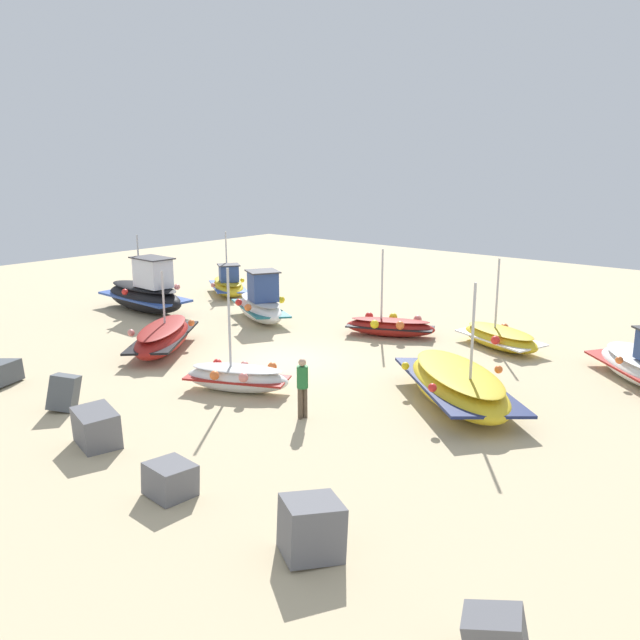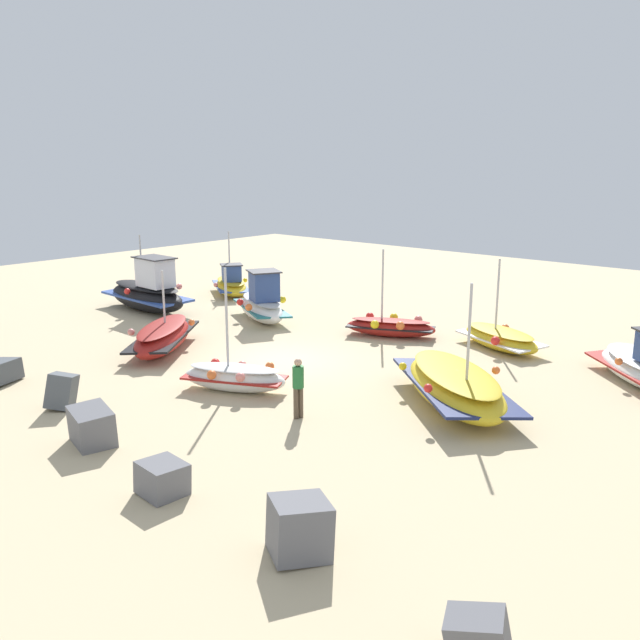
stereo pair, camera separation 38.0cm
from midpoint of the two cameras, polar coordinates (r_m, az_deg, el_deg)
ground_plane at (r=24.25m, az=-3.75°, el=-3.50°), size 59.76×59.76×0.00m
fishing_boat_0 at (r=30.17m, az=-5.45°, el=1.35°), size 4.59×3.44×2.38m
fishing_boat_1 at (r=20.27m, az=11.18°, el=-5.45°), size 5.71×5.36×3.90m
fishing_boat_2 at (r=25.99m, az=-13.69°, el=-1.42°), size 4.26×4.85×3.05m
fishing_boat_4 at (r=26.57m, az=14.70°, el=-1.46°), size 3.99×2.70×3.48m
fishing_boat_5 at (r=27.58m, az=5.62°, el=-0.53°), size 3.87×2.70×3.62m
fishing_boat_6 at (r=21.15m, az=-7.60°, el=-4.86°), size 3.50×2.45×3.91m
fishing_boat_7 at (r=32.94m, az=-15.00°, el=2.24°), size 5.45×2.37×3.66m
fishing_boat_8 at (r=36.20m, az=-8.14°, el=2.99°), size 4.10×3.50×3.40m
person_walking at (r=18.67m, az=-2.09°, el=-5.48°), size 0.32×0.32×1.75m
breakwater_rocks at (r=20.69m, az=-22.96°, el=-6.39°), size 26.28×2.64×1.23m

